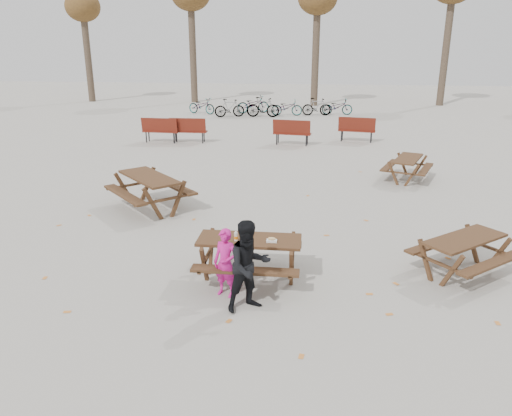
# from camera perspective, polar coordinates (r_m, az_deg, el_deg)

# --- Properties ---
(ground) EXTENTS (80.00, 80.00, 0.00)m
(ground) POSITION_cam_1_polar(r_m,az_deg,el_deg) (9.02, -0.74, -8.07)
(ground) COLOR gray
(ground) RESTS_ON ground
(main_picnic_table) EXTENTS (1.80, 1.45, 0.78)m
(main_picnic_table) POSITION_cam_1_polar(r_m,az_deg,el_deg) (8.77, -0.75, -4.66)
(main_picnic_table) COLOR #341D13
(main_picnic_table) RESTS_ON ground
(food_tray) EXTENTS (0.18, 0.11, 0.03)m
(food_tray) POSITION_cam_1_polar(r_m,az_deg,el_deg) (8.56, 1.81, -3.78)
(food_tray) COLOR silver
(food_tray) RESTS_ON main_picnic_table
(bread_roll) EXTENTS (0.14, 0.06, 0.05)m
(bread_roll) POSITION_cam_1_polar(r_m,az_deg,el_deg) (8.55, 1.81, -3.52)
(bread_roll) COLOR tan
(bread_roll) RESTS_ON food_tray
(soda_bottle) EXTENTS (0.07, 0.07, 0.17)m
(soda_bottle) POSITION_cam_1_polar(r_m,az_deg,el_deg) (8.60, -2.31, -3.30)
(soda_bottle) COLOR silver
(soda_bottle) RESTS_ON main_picnic_table
(child) EXTENTS (0.50, 0.41, 1.17)m
(child) POSITION_cam_1_polar(r_m,az_deg,el_deg) (8.25, -3.49, -6.28)
(child) COLOR #C81981
(child) RESTS_ON ground
(adult) EXTENTS (0.91, 0.86, 1.48)m
(adult) POSITION_cam_1_polar(r_m,az_deg,el_deg) (7.77, -0.80, -6.65)
(adult) COLOR black
(adult) RESTS_ON ground
(picnic_table_east) EXTENTS (2.10, 2.06, 0.71)m
(picnic_table_east) POSITION_cam_1_polar(r_m,az_deg,el_deg) (9.80, 22.55, -5.08)
(picnic_table_east) COLOR #341D13
(picnic_table_east) RESTS_ON ground
(picnic_table_north) EXTENTS (2.53, 2.55, 0.86)m
(picnic_table_north) POSITION_cam_1_polar(r_m,az_deg,el_deg) (12.72, -12.00, 1.72)
(picnic_table_north) COLOR #341D13
(picnic_table_north) RESTS_ON ground
(picnic_table_far) EXTENTS (1.76, 1.94, 0.69)m
(picnic_table_far) POSITION_cam_1_polar(r_m,az_deg,el_deg) (15.75, 16.87, 4.29)
(picnic_table_far) COLOR #341D13
(picnic_table_far) RESTS_ON ground
(park_bench_row) EXTENTS (9.61, 1.75, 1.03)m
(park_bench_row) POSITION_cam_1_polar(r_m,az_deg,el_deg) (20.62, -0.73, 8.88)
(park_bench_row) COLOR maroon
(park_bench_row) RESTS_ON ground
(bicycle_row) EXTENTS (9.38, 2.75, 1.07)m
(bicycle_row) POSITION_cam_1_polar(r_m,az_deg,el_deg) (28.32, 1.38, 11.53)
(bicycle_row) COLOR black
(bicycle_row) RESTS_ON ground
(tree_row) EXTENTS (32.17, 3.52, 8.26)m
(tree_row) POSITION_cam_1_polar(r_m,az_deg,el_deg) (33.20, 6.86, 22.37)
(tree_row) COLOR #382B21
(tree_row) RESTS_ON ground
(fallen_leaves) EXTENTS (11.00, 11.00, 0.01)m
(fallen_leaves) POSITION_cam_1_polar(r_m,az_deg,el_deg) (11.26, 3.41, -2.45)
(fallen_leaves) COLOR #CC7731
(fallen_leaves) RESTS_ON ground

